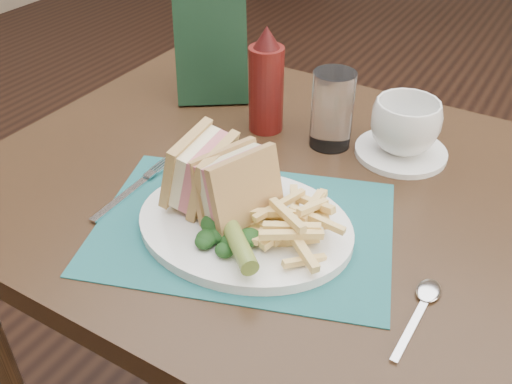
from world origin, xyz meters
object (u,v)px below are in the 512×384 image
coffee_cup (405,126)px  table_main (267,333)px  placemat (244,227)px  sandwich_half_b (228,179)px  ketchup_bottle (266,80)px  saucer (401,152)px  plate (245,225)px  sandwich_half_a (186,166)px  drinking_glass (332,110)px  check_presenter (211,45)px

coffee_cup → table_main: bearing=-133.6°
placemat → sandwich_half_b: size_ratio=3.87×
sandwich_half_b → ketchup_bottle: (-0.09, 0.25, 0.02)m
saucer → coffee_cup: bearing=0.0°
placemat → ketchup_bottle: (-0.11, 0.25, 0.09)m
plate → sandwich_half_a: sandwich_half_a is taller
plate → coffee_cup: size_ratio=2.71×
placemat → drinking_glass: bearing=88.4°
table_main → plate: size_ratio=3.00×
saucer → ketchup_bottle: 0.25m
saucer → drinking_glass: 0.13m
saucer → drinking_glass: bearing=-165.9°
plate → saucer: size_ratio=2.00×
saucer → coffee_cup: coffee_cup is taller
placemat → check_presenter: bearing=130.3°
sandwich_half_b → coffee_cup: 0.33m
drinking_glass → table_main: bearing=-106.5°
saucer → check_presenter: bearing=177.8°
sandwich_half_b → saucer: bearing=83.2°
table_main → check_presenter: (-0.23, 0.18, 0.48)m
placemat → sandwich_half_a: size_ratio=3.87×
placemat → coffee_cup: size_ratio=3.65×
coffee_cup → sandwich_half_b: bearing=-117.4°
table_main → check_presenter: 0.56m
plate → drinking_glass: drinking_glass is taller
drinking_glass → saucer: bearing=14.1°
ketchup_bottle → check_presenter: check_presenter is taller
sandwich_half_a → saucer: sandwich_half_a is taller
table_main → coffee_cup: (0.15, 0.16, 0.43)m
sandwich_half_b → ketchup_bottle: 0.27m
drinking_glass → check_presenter: 0.27m
saucer → ketchup_bottle: size_ratio=0.81×
saucer → ketchup_bottle: bearing=-170.8°
coffee_cup → check_presenter: check_presenter is taller
table_main → sandwich_half_a: sandwich_half_a is taller
sandwich_half_b → saucer: (0.15, 0.29, -0.06)m
plate → sandwich_half_b: (-0.03, 0.01, 0.06)m
sandwich_half_a → drinking_glass: size_ratio=0.80×
table_main → drinking_glass: 0.46m
drinking_glass → plate: bearing=-90.5°
sandwich_half_a → saucer: bearing=46.5°
drinking_glass → ketchup_bottle: 0.12m
table_main → saucer: 0.44m
placemat → check_presenter: check_presenter is taller
table_main → saucer: saucer is taller
coffee_cup → drinking_glass: bearing=-165.9°
placemat → ketchup_bottle: bearing=113.8°
sandwich_half_b → coffee_cup: (0.15, 0.29, -0.02)m
table_main → ketchup_bottle: 0.49m
placemat → sandwich_half_a: (-0.09, 0.00, 0.07)m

